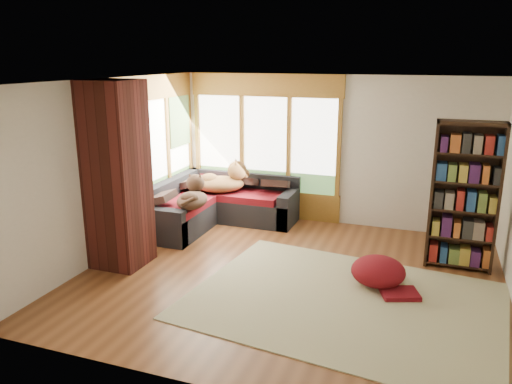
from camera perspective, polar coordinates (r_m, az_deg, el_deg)
The scene contains 16 objects.
floor at distance 6.88m, azimuth 3.84°, elevation -9.65°, with size 5.50×5.50×0.00m, color brown.
ceiling at distance 6.24m, azimuth 4.28°, elevation 12.52°, with size 5.50×5.50×0.00m, color white.
wall_back at distance 8.82m, azimuth 8.52°, elevation 4.70°, with size 5.50×0.04×2.60m, color silver.
wall_front at distance 4.20m, azimuth -5.39°, elevation -7.12°, with size 5.50×0.04×2.60m, color silver.
wall_left at distance 7.63m, azimuth -16.24°, elevation 2.60°, with size 0.04×5.00×2.60m, color silver.
windows_back at distance 9.09m, azimuth 1.03°, elevation 5.50°, with size 2.82×0.10×1.90m.
windows_left at distance 8.58m, azimuth -11.45°, elevation 4.61°, with size 0.10×2.62×1.90m.
roller_blind at distance 9.22m, azimuth -8.75°, elevation 7.98°, with size 0.03×0.72×0.90m, color #638D51.
brick_chimney at distance 7.16m, azimuth -15.59°, elevation 1.83°, with size 0.70×0.70×2.60m, color #471914.
sectional_sofa at distance 8.91m, azimuth -5.21°, elevation -1.70°, with size 2.20×2.20×0.80m.
area_rug at distance 6.33m, azimuth 10.00°, elevation -12.12°, with size 3.64×2.79×0.01m, color silver.
bookshelf at distance 7.39m, azimuth 22.69°, elevation -0.50°, with size 0.89×0.30×2.07m.
pouf at distance 6.76m, azimuth 13.80°, elevation -8.69°, with size 0.70×0.70×0.38m, color maroon.
dog_tan at distance 8.90m, azimuth -3.67°, elevation 1.54°, with size 1.01×0.84×0.49m.
dog_brindle at distance 8.09m, azimuth -7.22°, elevation -0.22°, with size 0.64×0.85×0.43m.
throw_pillows at distance 8.89m, azimuth -4.67°, elevation 1.53°, with size 1.98×1.68×0.45m.
Camera 1 is at (1.68, -6.01, 2.90)m, focal length 35.00 mm.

